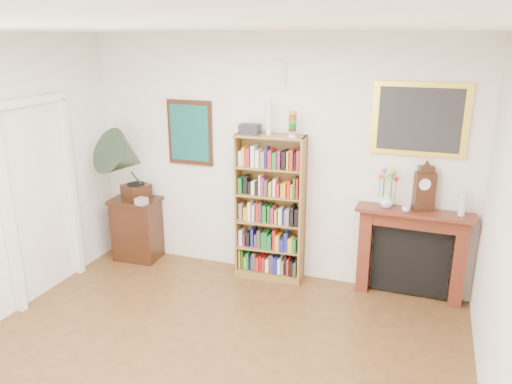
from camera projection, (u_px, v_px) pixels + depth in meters
room at (165, 240)px, 3.48m from camera, size 4.51×5.01×2.81m
door_casing at (39, 183)px, 5.30m from camera, size 0.08×1.02×2.17m
teal_poster at (190, 133)px, 5.97m from camera, size 0.58×0.04×0.78m
small_picture at (274, 75)px, 5.42m from camera, size 0.26×0.04×0.30m
gilt_painting at (420, 120)px, 5.04m from camera, size 0.95×0.04×0.75m
bookshelf at (270, 200)px, 5.71m from camera, size 0.81×0.33×1.98m
side_cabinet at (137, 229)px, 6.37m from camera, size 0.61×0.46×0.80m
fireplace at (412, 247)px, 5.37m from camera, size 1.21×0.31×1.02m
gramophone at (126, 160)px, 5.99m from camera, size 0.79×0.87×0.93m
cd_stack at (141, 201)px, 6.04m from camera, size 0.14×0.14×0.08m
mantel_clock at (424, 189)px, 5.14m from camera, size 0.23×0.18×0.48m
flower_vase at (386, 200)px, 5.29m from camera, size 0.18×0.18×0.16m
teacup at (406, 209)px, 5.16m from camera, size 0.09×0.09×0.07m
bottle_left at (462, 204)px, 5.03m from camera, size 0.07×0.07×0.24m
bottle_right at (462, 206)px, 5.04m from camera, size 0.06×0.06×0.20m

